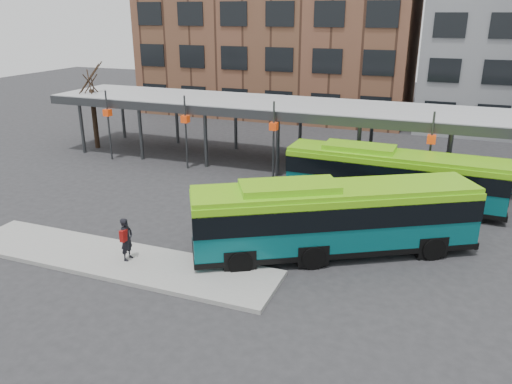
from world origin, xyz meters
The scene contains 7 objects.
ground centered at (0.00, 0.00, 0.00)m, with size 120.00×120.00×0.00m, color #28282B.
boarding_island centered at (-5.50, -3.00, 0.09)m, with size 14.00×3.00×0.18m, color gray.
canopy centered at (-0.06, 12.87, 3.91)m, with size 40.00×6.53×4.80m.
tree centered at (-18.00, 12.00, 2.43)m, with size 1.64×1.64×5.60m.
bus_front centered at (2.70, 0.97, 1.71)m, with size 11.56×8.14×3.28m.
bus_rear centered at (4.27, 7.91, 1.61)m, with size 11.26×2.78×3.09m.
pedestrian centered at (-4.91, -2.92, 1.09)m, with size 0.45×0.69×1.80m.
Camera 1 is at (6.61, -18.16, 9.76)m, focal length 35.00 mm.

